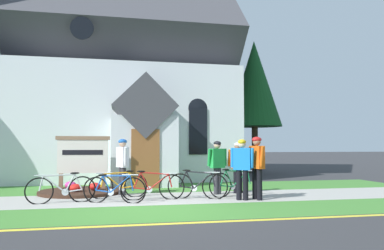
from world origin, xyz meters
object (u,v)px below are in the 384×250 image
bicycle_green (114,189)px  bicycle_white (119,185)px  bicycle_black (61,189)px  church_sign (83,156)px  cyclist_in_yellow_jersey (122,162)px  cyclist_in_green_jersey (242,164)px  cyclist_in_blue_jersey (257,162)px  bicycle_yellow (235,184)px  bicycle_red (197,185)px  bicycle_silver (153,186)px  cyclist_in_white_jersey (217,163)px  cyclist_in_orange_jersey (238,164)px  roadside_conifer (254,84)px

bicycle_green → bicycle_white: bearing=82.2°
bicycle_black → church_sign: bearing=82.9°
cyclist_in_yellow_jersey → cyclist_in_green_jersey: bearing=-27.9°
bicycle_black → cyclist_in_blue_jersey: cyclist_in_blue_jersey is taller
church_sign → bicycle_yellow: (4.57, -2.16, -0.78)m
cyclist_in_green_jersey → bicycle_red: bearing=156.3°
church_sign → bicycle_green: (1.05, -2.72, -0.79)m
bicycle_green → bicycle_silver: bicycle_silver is taller
bicycle_yellow → bicycle_red: (-1.21, -0.24, -0.00)m
cyclist_in_white_jersey → cyclist_in_yellow_jersey: size_ratio=0.97×
bicycle_silver → cyclist_in_white_jersey: 2.30m
bicycle_green → cyclist_in_green_jersey: cyclist_in_green_jersey is taller
bicycle_red → cyclist_in_orange_jersey: bearing=31.7°
cyclist_in_green_jersey → church_sign: bearing=147.3°
bicycle_black → cyclist_in_white_jersey: cyclist_in_white_jersey is taller
church_sign → cyclist_in_green_jersey: (4.53, -2.91, -0.17)m
bicycle_black → cyclist_in_green_jersey: (4.83, -0.43, 0.62)m
bicycle_yellow → cyclist_in_yellow_jersey: cyclist_in_yellow_jersey is taller
bicycle_black → cyclist_in_green_jersey: cyclist_in_green_jersey is taller
bicycle_silver → cyclist_in_blue_jersey: cyclist_in_blue_jersey is taller
church_sign → cyclist_in_orange_jersey: church_sign is taller
bicycle_black → cyclist_in_green_jersey: size_ratio=1.04×
church_sign → bicycle_green: church_sign is taller
cyclist_in_yellow_jersey → cyclist_in_orange_jersey: bearing=-4.2°
bicycle_yellow → bicycle_green: bicycle_yellow is taller
cyclist_in_white_jersey → roadside_conifer: size_ratio=0.22×
bicycle_yellow → cyclist_in_green_jersey: size_ratio=1.02×
bicycle_red → cyclist_in_orange_jersey: (1.52, 0.94, 0.56)m
bicycle_green → bicycle_red: size_ratio=1.00×
bicycle_yellow → bicycle_white: size_ratio=1.03×
church_sign → cyclist_in_green_jersey: size_ratio=1.08×
bicycle_black → bicycle_red: size_ratio=1.07×
cyclist_in_white_jersey → bicycle_green: bearing=-160.1°
cyclist_in_yellow_jersey → cyclist_in_white_jersey: bearing=-7.9°
bicycle_white → bicycle_red: (2.18, -0.62, 0.02)m
bicycle_yellow → bicycle_green: (-3.52, -0.56, -0.02)m
cyclist_in_yellow_jersey → cyclist_in_blue_jersey: 4.07m
bicycle_white → bicycle_red: bearing=-16.0°
bicycle_black → bicycle_green: bearing=-10.5°
bicycle_green → cyclist_in_white_jersey: size_ratio=0.99×
bicycle_silver → cyclist_in_white_jersey: size_ratio=1.07×
church_sign → cyclist_in_white_jersey: size_ratio=1.10×
bicycle_yellow → cyclist_in_yellow_jersey: size_ratio=1.01×
bicycle_yellow → cyclist_in_orange_jersey: bearing=66.0°
bicycle_green → roadside_conifer: 12.93m
bicycle_silver → cyclist_in_green_jersey: 2.56m
cyclist_in_orange_jersey → cyclist_in_yellow_jersey: bearing=175.8°
bicycle_yellow → roadside_conifer: (4.02, 8.88, 4.58)m
bicycle_green → cyclist_in_blue_jersey: 3.97m
church_sign → bicycle_black: church_sign is taller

